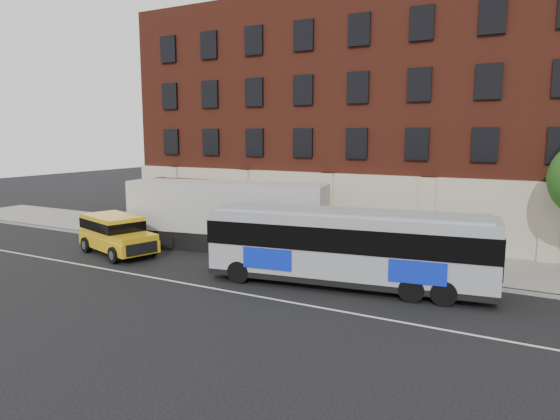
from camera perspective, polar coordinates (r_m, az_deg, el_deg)
The scene contains 9 objects.
ground at distance 21.04m, azimuth -7.57°, elevation -9.39°, with size 120.00×120.00×0.00m, color black.
sidewalk at distance 28.50m, azimuth 3.15°, elevation -4.36°, with size 60.00×6.00×0.15m, color gray.
kerb at distance 25.90m, azimuth 0.29°, elevation -5.68°, with size 60.00×0.25×0.15m, color gray.
lane_line at distance 21.42m, azimuth -6.77°, elevation -9.03°, with size 60.00×0.12×0.01m, color silver.
building at distance 35.11m, azimuth 8.89°, elevation 10.35°, with size 30.00×12.10×15.00m.
sign_pole at distance 30.59m, azimuth -13.75°, elevation -1.07°, with size 0.30×0.20×2.50m.
city_bus at distance 21.45m, azimuth 7.77°, elevation -4.00°, with size 12.30×4.32×3.30m.
yellow_suv at distance 28.68m, azimuth -18.29°, elevation -2.41°, with size 5.62×3.58×2.09m.
shipping_container at distance 28.28m, azimuth -6.21°, elevation -0.75°, with size 11.70×4.29×3.82m.
Camera 1 is at (11.87, -16.11, 6.50)m, focal length 32.02 mm.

